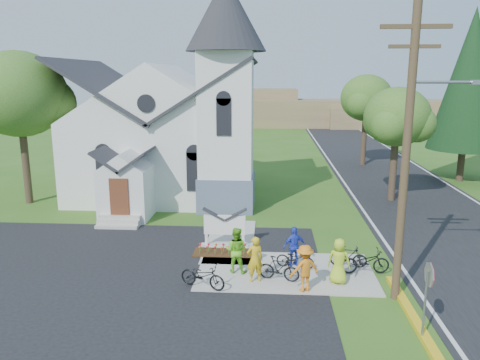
# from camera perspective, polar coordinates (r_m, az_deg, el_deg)

# --- Properties ---
(ground) EXTENTS (120.00, 120.00, 0.00)m
(ground) POSITION_cam_1_polar(r_m,az_deg,el_deg) (18.74, 0.92, -11.66)
(ground) COLOR #35611B
(ground) RESTS_ON ground
(parking_lot) EXTENTS (20.00, 16.00, 0.02)m
(parking_lot) POSITION_cam_1_polar(r_m,az_deg,el_deg) (18.63, -22.05, -12.77)
(parking_lot) COLOR black
(parking_lot) RESTS_ON ground
(road) EXTENTS (8.00, 90.00, 0.02)m
(road) POSITION_cam_1_polar(r_m,az_deg,el_deg) (34.23, 19.15, -1.06)
(road) COLOR black
(road) RESTS_ON ground
(sidewalk) EXTENTS (7.00, 4.00, 0.05)m
(sidewalk) POSITION_cam_1_polar(r_m,az_deg,el_deg) (19.18, 5.56, -11.04)
(sidewalk) COLOR #A59F95
(sidewalk) RESTS_ON ground
(church) EXTENTS (12.35, 12.00, 13.00)m
(church) POSITION_cam_1_polar(r_m,az_deg,el_deg) (30.30, -8.39, 7.86)
(church) COLOR white
(church) RESTS_ON ground
(church_sign) EXTENTS (2.20, 0.40, 1.70)m
(church_sign) POSITION_cam_1_polar(r_m,az_deg,el_deg) (21.43, -1.88, -5.53)
(church_sign) COLOR #A59F95
(church_sign) RESTS_ON ground
(flower_bed) EXTENTS (2.60, 1.10, 0.07)m
(flower_bed) POSITION_cam_1_polar(r_m,az_deg,el_deg) (20.92, -2.10, -8.88)
(flower_bed) COLOR #39230F
(flower_bed) RESTS_ON ground
(utility_pole) EXTENTS (3.45, 0.28, 10.00)m
(utility_pole) POSITION_cam_1_polar(r_m,az_deg,el_deg) (16.38, 19.86, 3.79)
(utility_pole) COLOR #473623
(utility_pole) RESTS_ON ground
(stop_sign) EXTENTS (0.11, 0.76, 2.48)m
(stop_sign) POSITION_cam_1_polar(r_m,az_deg,el_deg) (14.91, 21.94, -11.78)
(stop_sign) COLOR gray
(stop_sign) RESTS_ON ground
(tree_lot_corner) EXTENTS (5.60, 5.60, 9.15)m
(tree_lot_corner) POSITION_cam_1_polar(r_m,az_deg,el_deg) (30.86, -25.37, 9.41)
(tree_lot_corner) COLOR #3B2820
(tree_lot_corner) RESTS_ON ground
(tree_road_near) EXTENTS (4.00, 4.00, 7.05)m
(tree_road_near) POSITION_cam_1_polar(r_m,az_deg,el_deg) (30.17, 18.59, 7.24)
(tree_road_near) COLOR #3B2820
(tree_road_near) RESTS_ON ground
(tree_road_mid) EXTENTS (4.40, 4.40, 7.80)m
(tree_road_mid) POSITION_cam_1_polar(r_m,az_deg,el_deg) (41.92, 15.15, 9.59)
(tree_road_mid) COLOR #3B2820
(tree_road_mid) RESTS_ON ground
(conifer) EXTENTS (5.20, 5.20, 12.40)m
(conifer) POSITION_cam_1_polar(r_m,az_deg,el_deg) (37.83, 26.21, 10.90)
(conifer) COLOR #3B2820
(conifer) RESTS_ON ground
(distant_hills) EXTENTS (61.00, 10.00, 5.60)m
(distant_hills) POSITION_cam_1_polar(r_m,az_deg,el_deg) (73.64, 5.69, 8.29)
(distant_hills) COLOR brown
(distant_hills) RESTS_ON ground
(cyclist_0) EXTENTS (0.76, 0.63, 1.78)m
(cyclist_0) POSITION_cam_1_polar(r_m,az_deg,el_deg) (17.88, 1.83, -9.62)
(cyclist_0) COLOR gold
(cyclist_0) RESTS_ON sidewalk
(bike_0) EXTENTS (1.93, 1.27, 0.96)m
(bike_0) POSITION_cam_1_polar(r_m,az_deg,el_deg) (17.58, -4.57, -11.52)
(bike_0) COLOR black
(bike_0) RESTS_ON sidewalk
(cyclist_1) EXTENTS (1.01, 0.85, 1.84)m
(cyclist_1) POSITION_cam_1_polar(r_m,az_deg,el_deg) (18.68, -0.50, -8.52)
(cyclist_1) COLOR #67C324
(cyclist_1) RESTS_ON sidewalk
(bike_1) EXTENTS (1.65, 0.84, 0.96)m
(bike_1) POSITION_cam_1_polar(r_m,az_deg,el_deg) (18.16, 4.78, -10.70)
(bike_1) COLOR black
(bike_1) RESTS_ON sidewalk
(cyclist_2) EXTENTS (1.06, 0.74, 1.67)m
(cyclist_2) POSITION_cam_1_polar(r_m,az_deg,el_deg) (19.42, 6.62, -8.03)
(cyclist_2) COLOR blue
(cyclist_2) RESTS_ON sidewalk
(bike_2) EXTENTS (1.62, 0.86, 0.81)m
(bike_2) POSITION_cam_1_polar(r_m,az_deg,el_deg) (19.35, 6.74, -9.47)
(bike_2) COLOR black
(bike_2) RESTS_ON sidewalk
(cyclist_3) EXTENTS (1.29, 1.04, 1.74)m
(cyclist_3) POSITION_cam_1_polar(r_m,az_deg,el_deg) (17.31, 7.89, -10.59)
(cyclist_3) COLOR orange
(cyclist_3) RESTS_ON sidewalk
(bike_3) EXTENTS (1.53, 0.63, 0.89)m
(bike_3) POSITION_cam_1_polar(r_m,az_deg,el_deg) (19.81, 13.08, -9.06)
(bike_3) COLOR black
(bike_3) RESTS_ON sidewalk
(cyclist_4) EXTENTS (0.99, 0.79, 1.75)m
(cyclist_4) POSITION_cam_1_polar(r_m,az_deg,el_deg) (18.12, 11.97, -9.64)
(cyclist_4) COLOR #B2D628
(cyclist_4) RESTS_ON sidewalk
(bike_4) EXTENTS (1.96, 0.83, 1.00)m
(bike_4) POSITION_cam_1_polar(r_m,az_deg,el_deg) (19.33, 15.03, -9.55)
(bike_4) COLOR black
(bike_4) RESTS_ON sidewalk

